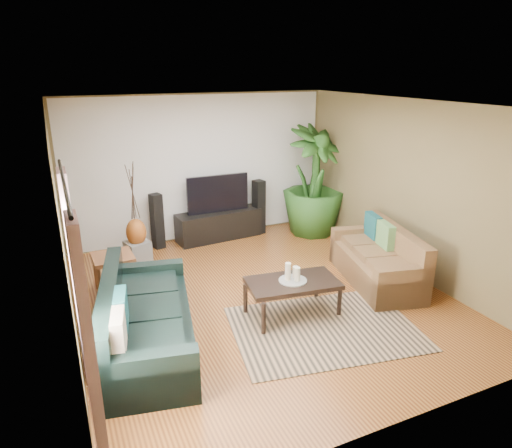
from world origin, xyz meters
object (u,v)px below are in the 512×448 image
tv_stand (219,225)px  coffee_table (292,298)px  vase (136,232)px  sofa_left (147,314)px  sofa_right (377,256)px  speaker_right (259,207)px  speaker_left (157,221)px  television (218,194)px  pedestal (138,252)px  potted_plant (314,181)px  side_table (115,274)px

tv_stand → coffee_table: bearing=-96.4°
tv_stand → vase: 1.72m
sofa_left → coffee_table: sofa_left is taller
sofa_right → speaker_right: size_ratio=1.70×
speaker_left → vase: size_ratio=2.17×
sofa_right → television: (-1.55, 2.76, 0.47)m
pedestal → vase: vase is taller
television → speaker_right: television is taller
coffee_table → potted_plant: (1.88, 2.64, 0.81)m
coffee_table → speaker_right: (0.91, 3.06, 0.29)m
sofa_left → television: (1.97, 3.05, 0.47)m
speaker_left → speaker_right: bearing=-15.2°
speaker_right → pedestal: 2.52m
tv_stand → speaker_left: speaker_left is taller
sofa_left → coffee_table: 1.90m
sofa_left → coffee_table: bearing=-80.1°
sofa_right → potted_plant: size_ratio=0.86×
sofa_right → potted_plant: 2.39m
sofa_right → tv_stand: 3.17m
tv_stand → potted_plant: (1.80, -0.46, 0.78)m
coffee_table → pedestal: bearing=128.4°
pedestal → potted_plant: bearing=0.6°
coffee_table → side_table: 2.61m
coffee_table → tv_stand: 3.10m
sofa_left → speaker_right: (2.80, 3.01, 0.11)m
sofa_right → speaker_left: bearing=-122.2°
side_table → sofa_right: bearing=-18.8°
speaker_left → coffee_table: bearing=-84.8°
tv_stand → vase: (-1.63, -0.50, 0.26)m
pedestal → side_table: bearing=-117.1°
sofa_right → coffee_table: sofa_right is taller
speaker_right → potted_plant: (0.97, -0.43, 0.52)m
coffee_table → side_table: size_ratio=2.02×
tv_stand → pedestal: size_ratio=4.45×
potted_plant → side_table: (-3.94, -1.03, -0.76)m
potted_plant → pedestal: bearing=-179.4°
television → side_table: size_ratio=2.02×
coffee_table → speaker_left: 3.29m
sofa_right → side_table: (-3.69, 1.26, -0.13)m
television → side_table: (-2.14, -1.49, -0.60)m
television → vase: bearing=-163.0°
sofa_right → potted_plant: bearing=-173.0°
television → vase: size_ratio=2.55×
coffee_table → vase: size_ratio=2.56×
speaker_right → vase: bearing=-179.1°
sofa_right → pedestal: size_ratio=4.98×
pedestal → coffee_table: bearing=-59.2°
television → speaker_right: bearing=-2.4°
sofa_left → potted_plant: potted_plant is taller
tv_stand → pedestal: (-1.63, -0.50, -0.09)m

